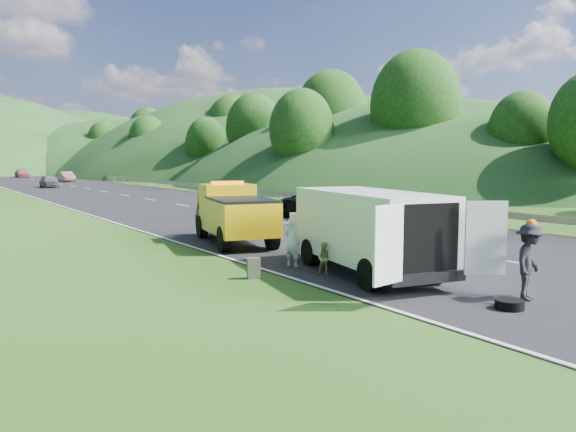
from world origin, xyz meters
TOP-DOWN VIEW (x-y plane):
  - ground at (0.00, 0.00)m, footprint 320.00×320.00m
  - road_surface at (3.00, 40.00)m, footprint 14.00×200.00m
  - guardrail at (10.30, 52.50)m, footprint 0.06×140.00m
  - tree_line_right at (23.00, 60.00)m, footprint 14.00×140.00m
  - hills_backdrop at (6.50, 134.70)m, footprint 201.00×288.60m
  - tow_truck at (-2.17, 5.33)m, footprint 3.18×5.67m
  - white_van at (-1.85, -1.61)m, footprint 4.06×6.91m
  - woman at (-3.00, 0.29)m, footprint 0.58×0.65m
  - child at (-2.93, -1.15)m, footprint 0.55×0.55m
  - worker at (-0.78, -5.87)m, footprint 1.29×1.01m
  - suitcase at (-4.73, -0.39)m, footprint 0.39×0.28m
  - spare_tire at (-1.80, -6.10)m, footprint 0.61×0.61m
  - passing_suv at (5.48, 9.89)m, footprint 2.56×5.07m
  - dist_car_a at (0.27, 50.62)m, footprint 1.52×3.77m
  - dist_car_b at (5.12, 64.26)m, footprint 1.42×4.07m
  - dist_car_c at (3.06, 84.93)m, footprint 1.88×4.62m

SIDE VIEW (x-z plane):
  - ground at x=0.00m, z-range 0.00..0.00m
  - guardrail at x=10.30m, z-range -0.76..0.76m
  - tree_line_right at x=23.00m, z-range -7.00..7.00m
  - hills_backdrop at x=6.50m, z-range -22.00..22.00m
  - woman at x=-3.00m, z-range -0.73..0.73m
  - child at x=-2.93m, z-range -0.45..0.45m
  - worker at x=-0.78m, z-range -0.87..0.87m
  - spare_tire at x=-1.80m, z-range -0.10..0.10m
  - passing_suv at x=5.48m, z-range -0.69..0.69m
  - dist_car_a at x=0.27m, z-range -0.64..0.64m
  - dist_car_b at x=5.12m, z-range -0.67..0.67m
  - dist_car_c at x=3.06m, z-range -0.67..0.67m
  - road_surface at x=3.00m, z-range 0.00..0.02m
  - suitcase at x=-4.73m, z-range 0.00..0.56m
  - tow_truck at x=-2.17m, z-range -0.03..2.28m
  - white_van at x=-1.85m, z-range 0.15..2.46m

